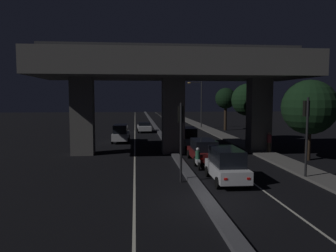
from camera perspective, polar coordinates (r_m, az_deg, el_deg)
name	(u,v)px	position (r m, az deg, el deg)	size (l,w,h in m)	color
ground_plane	(209,205)	(15.66, 7.07, -13.42)	(200.00, 200.00, 0.00)	black
lane_line_left_inner	(135,130)	(49.74, -5.79, -0.77)	(0.12, 126.00, 0.00)	beige
lane_line_right_inner	(180,130)	(50.19, 2.04, -0.70)	(0.12, 126.00, 0.00)	beige
median_divider	(157,130)	(49.84, -1.85, -0.62)	(0.62, 126.00, 0.21)	#4C4C51
sidewalk_right	(220,134)	(44.21, 8.99, -1.42)	(2.07, 126.00, 0.16)	#5B5956
elevated_overpass	(173,72)	(29.08, 0.90, 9.40)	(23.30, 9.04, 9.62)	#5B5956
traffic_light_left_of_median	(181,128)	(18.98, 2.25, -0.36)	(0.30, 0.49, 4.64)	black
traffic_light_right_of_median	(306,123)	(21.40, 22.96, 0.40)	(0.30, 0.49, 4.95)	black
street_lamp	(199,100)	(53.04, 5.48, 4.45)	(2.38, 0.32, 7.54)	#2D2D30
car_white_lead	(227,165)	(19.56, 10.16, -6.62)	(1.96, 4.24, 1.97)	silver
car_dark_red_second	(204,150)	(25.40, 6.23, -4.21)	(2.05, 4.69, 1.72)	#591414
car_white_third	(188,137)	(33.10, 3.49, -1.85)	(1.96, 4.03, 1.93)	silver
car_white_lead_oncoming	(121,133)	(36.77, -8.23, -1.20)	(1.94, 4.43, 1.96)	silver
car_white_second_oncoming	(144,127)	(47.15, -4.17, -0.20)	(2.09, 4.01, 1.40)	silver
motorcycle_white_filtering_near	(198,160)	(23.04, 5.19, -5.84)	(0.34, 1.81, 1.47)	black
motorcycle_red_filtering_mid	(181,145)	(30.14, 2.30, -3.28)	(0.33, 1.90, 1.46)	black
pedestrian_on_sidewalk	(269,142)	(30.09, 17.21, -2.70)	(0.38, 0.38, 1.78)	#2D261E
roadside_tree_kerbside_near	(309,107)	(27.89, 23.40, 3.00)	(4.28, 4.28, 6.34)	#38281C
roadside_tree_kerbside_mid	(248,100)	(39.11, 13.70, 4.44)	(3.74, 3.74, 6.57)	#2D2116
roadside_tree_kerbside_far	(226,99)	(50.29, 10.01, 4.72)	(3.13, 3.13, 6.43)	#2D2116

